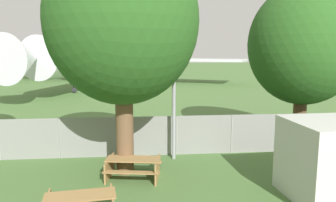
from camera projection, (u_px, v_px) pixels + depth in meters
perimeter_fence at (119, 137)px, 14.47m from camera, size 56.07×0.07×1.79m
airplane at (116, 56)px, 47.56m from camera, size 36.28×44.51×12.42m
picnic_bench_open_grass at (133, 166)px, 12.04m from camera, size 2.19×1.71×0.76m
tree_near_hangar at (304, 45)px, 15.77m from camera, size 5.31×5.31×7.89m
tree_far_right at (122, 22)px, 11.83m from camera, size 5.56×5.56×8.79m
light_mast at (174, 57)px, 13.63m from camera, size 0.44×0.44×7.16m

